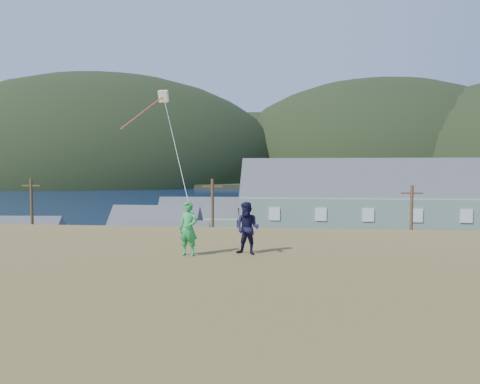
% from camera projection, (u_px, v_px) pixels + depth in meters
% --- Properties ---
extents(ground, '(900.00, 900.00, 0.00)m').
position_uv_depth(ground, '(224.00, 298.00, 32.66)').
color(ground, '#0A1638').
rests_on(ground, ground).
extents(grass_strip, '(110.00, 8.00, 0.10)m').
position_uv_depth(grass_strip, '(220.00, 306.00, 30.67)').
color(grass_strip, '#4C3D19').
rests_on(grass_strip, ground).
extents(waterfront_lot, '(72.00, 36.00, 0.12)m').
position_uv_depth(waterfront_lot, '(245.00, 253.00, 49.54)').
color(waterfront_lot, '#28282B').
rests_on(waterfront_lot, ground).
extents(wharf, '(26.00, 14.00, 0.90)m').
position_uv_depth(wharf, '(222.00, 224.00, 72.98)').
color(wharf, gray).
rests_on(wharf, ground).
extents(far_shore, '(900.00, 320.00, 2.00)m').
position_uv_depth(far_shore, '(279.00, 179.00, 360.30)').
color(far_shore, black).
rests_on(far_shore, ground).
extents(far_hills, '(760.00, 265.00, 143.00)m').
position_uv_depth(far_hills, '(328.00, 179.00, 306.26)').
color(far_hills, black).
rests_on(far_hills, ground).
extents(lodge, '(38.28, 10.84, 13.45)m').
position_uv_depth(lodge, '(403.00, 209.00, 50.47)').
color(lodge, slate).
rests_on(lodge, waterfront_lot).
extents(shed_teal, '(8.31, 6.11, 6.25)m').
position_uv_depth(shed_teal, '(19.00, 246.00, 41.76)').
color(shed_teal, '#317365').
rests_on(shed_teal, waterfront_lot).
extents(shed_palegreen_near, '(9.81, 6.29, 7.06)m').
position_uv_depth(shed_palegreen_near, '(154.00, 236.00, 45.76)').
color(shed_palegreen_near, gray).
rests_on(shed_palegreen_near, waterfront_lot).
extents(shed_white, '(8.04, 5.71, 6.07)m').
position_uv_depth(shed_white, '(168.00, 251.00, 38.92)').
color(shed_white, silver).
rests_on(shed_white, waterfront_lot).
extents(shed_palegreen_far, '(11.21, 6.82, 7.32)m').
position_uv_depth(shed_palegreen_far, '(199.00, 222.00, 56.83)').
color(shed_palegreen_far, slate).
rests_on(shed_palegreen_far, waterfront_lot).
extents(utility_poles, '(30.71, 0.24, 8.96)m').
position_uv_depth(utility_poles, '(210.00, 236.00, 34.04)').
color(utility_poles, '#47331E').
rests_on(utility_poles, waterfront_lot).
extents(parked_cars, '(24.82, 12.05, 1.54)m').
position_uv_depth(parked_cars, '(184.00, 240.00, 54.24)').
color(parked_cars, maroon).
rests_on(parked_cars, waterfront_lot).
extents(kite_flyer_green, '(0.69, 0.53, 1.68)m').
position_uv_depth(kite_flyer_green, '(188.00, 229.00, 13.22)').
color(kite_flyer_green, green).
rests_on(kite_flyer_green, hillside).
extents(kite_flyer_navy, '(0.97, 0.86, 1.65)m').
position_uv_depth(kite_flyer_navy, '(247.00, 228.00, 13.43)').
color(kite_flyer_navy, black).
rests_on(kite_flyer_navy, hillside).
extents(kite_rig, '(2.10, 4.01, 9.29)m').
position_uv_depth(kite_rig, '(161.00, 100.00, 20.45)').
color(kite_rig, '#FFF1C2').
rests_on(kite_rig, ground).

